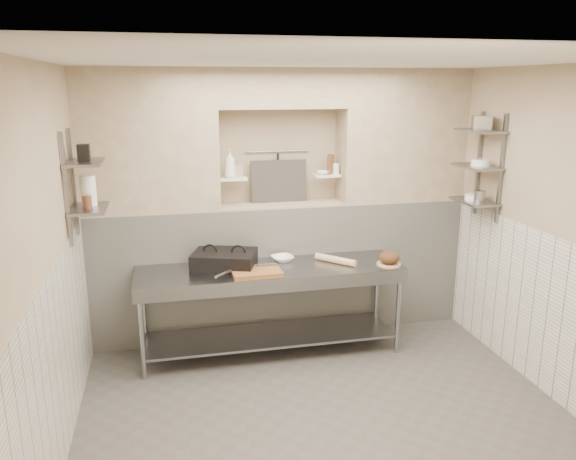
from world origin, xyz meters
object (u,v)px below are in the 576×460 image
object	(u,v)px
mixing_bowl	(282,259)
rolling_pin	(335,260)
bread_loaf	(389,257)
bowl_alcove	(323,173)
cutting_board	(256,272)
bottle_soap	(230,164)
panini_press	(224,260)
jug_left	(88,191)
prep_table	(271,293)

from	to	relation	value
mixing_bowl	rolling_pin	size ratio (longest dim) A/B	0.49
bread_loaf	bowl_alcove	xyz separation A→B (m)	(-0.50, 0.69, 0.76)
cutting_board	bottle_soap	distance (m)	1.17
panini_press	bread_loaf	bearing A→B (deg)	9.27
rolling_pin	jug_left	size ratio (longest dim) A/B	1.71
jug_left	rolling_pin	bearing A→B (deg)	1.83
mixing_bowl	bread_loaf	xyz separation A→B (m)	(1.01, -0.34, 0.05)
mixing_bowl	rolling_pin	bearing A→B (deg)	-19.39
panini_press	rolling_pin	size ratio (longest dim) A/B	1.56
mixing_bowl	bread_loaf	size ratio (longest dim) A/B	1.07
cutting_board	bread_loaf	distance (m)	1.34
rolling_pin	jug_left	xyz separation A→B (m)	(-2.28, -0.07, 0.81)
panini_press	bowl_alcove	xyz separation A→B (m)	(1.11, 0.43, 0.75)
cutting_board	bottle_soap	bearing A→B (deg)	101.88
bottle_soap	jug_left	distance (m)	1.44
cutting_board	bowl_alcove	bearing A→B (deg)	39.30
prep_table	mixing_bowl	distance (m)	0.38
cutting_board	bread_loaf	xyz separation A→B (m)	(1.33, -0.01, 0.05)
prep_table	bowl_alcove	bearing A→B (deg)	38.78
bowl_alcove	panini_press	bearing A→B (deg)	-158.71
cutting_board	rolling_pin	distance (m)	0.85
rolling_pin	cutting_board	bearing A→B (deg)	-169.10
mixing_bowl	rolling_pin	world-z (taller)	rolling_pin
bowl_alcove	jug_left	distance (m)	2.36
cutting_board	bottle_soap	xyz separation A→B (m)	(-0.14, 0.68, 0.94)
bread_loaf	jug_left	size ratio (longest dim) A/B	0.78
prep_table	rolling_pin	distance (m)	0.73
rolling_pin	jug_left	bearing A→B (deg)	-178.17
rolling_pin	jug_left	distance (m)	2.42
panini_press	bottle_soap	distance (m)	0.98
bottle_soap	bowl_alcove	xyz separation A→B (m)	(0.98, 0.00, -0.12)
panini_press	jug_left	xyz separation A→B (m)	(-1.18, -0.17, 0.76)
rolling_pin	bread_loaf	xyz separation A→B (m)	(0.50, -0.17, 0.04)
bottle_soap	bowl_alcove	distance (m)	0.99
panini_press	mixing_bowl	bearing A→B (deg)	26.59
panini_press	bowl_alcove	size ratio (longest dim) A/B	5.31
prep_table	cutting_board	xyz separation A→B (m)	(-0.16, -0.14, 0.28)
cutting_board	rolling_pin	xyz separation A→B (m)	(0.83, 0.16, 0.01)
panini_press	bread_loaf	size ratio (longest dim) A/B	3.42
cutting_board	jug_left	distance (m)	1.67
panini_press	rolling_pin	world-z (taller)	panini_press
cutting_board	bowl_alcove	size ratio (longest dim) A/B	3.52
bread_loaf	jug_left	world-z (taller)	jug_left
bread_loaf	bowl_alcove	distance (m)	1.14
bowl_alcove	cutting_board	bearing A→B (deg)	-140.70
bowl_alcove	jug_left	xyz separation A→B (m)	(-2.29, -0.60, 0.01)
mixing_bowl	bread_loaf	distance (m)	1.07
bottle_soap	panini_press	bearing A→B (deg)	-106.66
rolling_pin	bowl_alcove	size ratio (longest dim) A/B	3.42
rolling_pin	jug_left	world-z (taller)	jug_left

